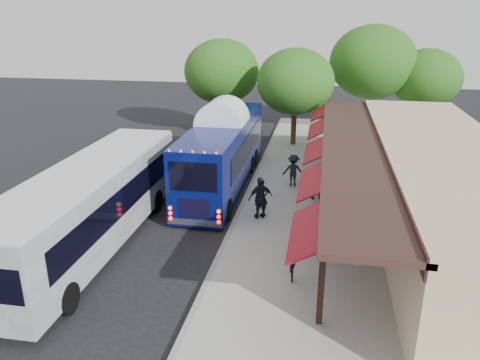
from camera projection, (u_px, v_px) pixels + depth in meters
The scene contains 15 objects.
ground at pixel (221, 252), 17.85m from camera, with size 90.00×90.00×0.00m, color black.
sidewalk at pixel (350, 217), 20.69m from camera, with size 10.00×40.00×0.15m, color #9E9B93.
curb at pixel (240, 210), 21.52m from camera, with size 0.20×40.00×0.16m, color gray.
station_shelter at pixel (436, 185), 19.53m from camera, with size 8.15×20.00×3.60m.
coach_bus at pixel (223, 150), 24.13m from camera, with size 2.47×11.45×3.65m.
city_bus at pixel (91, 203), 17.75m from camera, with size 2.74×12.14×3.26m.
ped_a at pixel (262, 198), 20.42m from camera, with size 0.62×0.41×1.70m, color black.
ped_b at pixel (316, 183), 22.32m from camera, with size 0.80×0.62×1.65m, color black.
ped_c at pixel (261, 198), 20.17m from camera, with size 1.10×0.46×1.87m, color black.
ped_d at pixel (293, 170), 24.03m from camera, with size 1.08×0.62×1.67m, color black.
sign_board at pixel (293, 263), 15.34m from camera, with size 0.15×0.47×1.05m.
tree_left at pixel (295, 82), 30.67m from camera, with size 5.11×5.11×6.55m.
tree_mid at pixel (373, 62), 33.66m from camera, with size 6.19×6.19×7.92m.
tree_right at pixel (426, 78), 33.44m from camera, with size 4.93×4.93×6.31m.
tree_far at pixel (222, 72), 33.79m from camera, with size 5.42×5.42×6.94m.
Camera 1 is at (3.56, -15.50, 8.59)m, focal length 35.00 mm.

